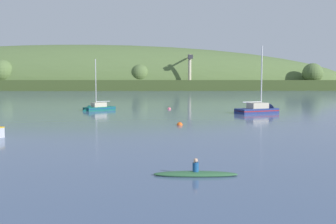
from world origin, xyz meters
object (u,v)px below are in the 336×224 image
at_px(dockside_crane, 190,73).
at_px(mooring_buoy_far_upstream, 169,109).
at_px(mooring_buoy_midchannel, 180,125).
at_px(sailboat_midwater_white, 261,111).
at_px(canoe_with_paddler, 196,174).
at_px(sailboat_near_mooring, 96,109).

bearing_deg(dockside_crane, mooring_buoy_far_upstream, 169.91).
bearing_deg(mooring_buoy_far_upstream, mooring_buoy_midchannel, -94.71).
bearing_deg(mooring_buoy_midchannel, sailboat_midwater_white, 43.87).
bearing_deg(canoe_with_paddler, sailboat_near_mooring, -72.46).
distance_m(sailboat_near_mooring, sailboat_midwater_white, 27.26).
height_order(mooring_buoy_midchannel, mooring_buoy_far_upstream, mooring_buoy_midchannel).
distance_m(mooring_buoy_midchannel, mooring_buoy_far_upstream, 24.89).
relative_size(mooring_buoy_midchannel, mooring_buoy_far_upstream, 1.05).
xyz_separation_m(canoe_with_paddler, mooring_buoy_midchannel, (2.76, 22.75, -0.09)).
bearing_deg(sailboat_midwater_white, sailboat_near_mooring, 143.77).
height_order(canoe_with_paddler, mooring_buoy_far_upstream, canoe_with_paddler).
bearing_deg(canoe_with_paddler, dockside_crane, -92.55).
bearing_deg(dockside_crane, sailboat_midwater_white, 175.51).
bearing_deg(mooring_buoy_far_upstream, sailboat_near_mooring, -173.28).
distance_m(dockside_crane, mooring_buoy_midchannel, 170.36).
xyz_separation_m(dockside_crane, canoe_with_paddler, (-34.79, -189.78, -9.78)).
relative_size(canoe_with_paddler, mooring_buoy_midchannel, 5.83).
xyz_separation_m(dockside_crane, sailboat_near_mooring, (-42.67, -143.72, -9.67)).
bearing_deg(dockside_crane, sailboat_near_mooring, 165.28).
relative_size(sailboat_near_mooring, mooring_buoy_far_upstream, 13.11).
xyz_separation_m(dockside_crane, mooring_buoy_midchannel, (-32.03, -167.03, -9.87)).
bearing_deg(sailboat_near_mooring, canoe_with_paddler, 63.65).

